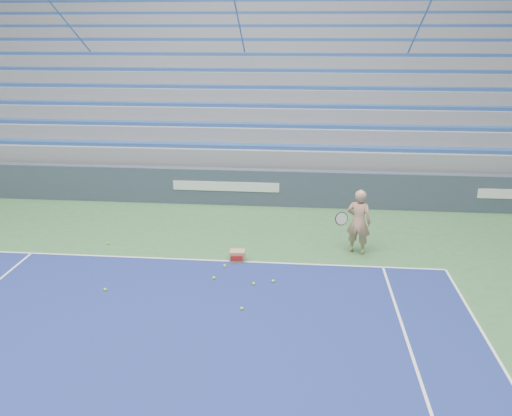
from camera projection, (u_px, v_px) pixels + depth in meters
The scene contains 11 objects.
sponsor_barrier at pixel (227, 186), 15.08m from camera, with size 30.00×0.32×1.10m.
bleachers at pixel (247, 101), 19.83m from camera, with size 31.00×9.15×7.30m.
tennis_player at pixel (358, 222), 11.67m from camera, with size 0.94×0.89×1.57m.
ball_box at pixel (237, 256), 11.45m from camera, with size 0.36×0.29×0.26m.
tennis_ball_0 at pixel (273, 281), 10.50m from camera, with size 0.07×0.07×0.07m, color #B0E92F.
tennis_ball_1 at pixel (108, 243), 12.37m from camera, with size 0.07×0.07×0.07m, color #B0E92F.
tennis_ball_2 at pixel (254, 284), 10.40m from camera, with size 0.07×0.07×0.07m, color #B0E92F.
tennis_ball_3 at pixel (225, 266), 11.18m from camera, with size 0.07×0.07×0.07m, color #B0E92F.
tennis_ball_4 at pixel (242, 309), 9.47m from camera, with size 0.07×0.07×0.07m, color #B0E92F.
tennis_ball_5 at pixel (214, 278), 10.64m from camera, with size 0.07×0.07×0.07m, color #B0E92F.
tennis_ball_6 at pixel (105, 290), 10.16m from camera, with size 0.07×0.07×0.07m, color #B0E92F.
Camera 1 is at (2.19, 1.61, 5.04)m, focal length 35.00 mm.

